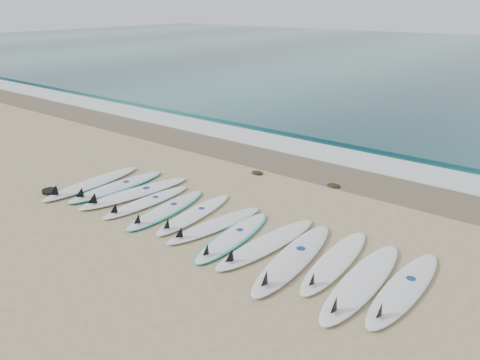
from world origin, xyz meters
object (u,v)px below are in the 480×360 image
Objects in this scene: surfboard_6 at (213,225)px; surfboard_0 at (90,184)px; surfboard_12 at (403,289)px; leash_coil at (49,191)px.

surfboard_0 is at bearing -168.41° from surfboard_6.
surfboard_12 reaches higher than surfboard_6.
surfboard_12 is at bearing 11.33° from surfboard_6.
surfboard_12 is 5.66× the size of leash_coil.
surfboard_12 is 7.97m from leash_coil.
leash_coil is at bearing -115.29° from surfboard_0.
surfboard_6 reaches higher than leash_coil.
surfboard_0 is 7.54m from surfboard_12.
surfboard_0 is at bearing 67.77° from leash_coil.
surfboard_6 is 3.73m from surfboard_12.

